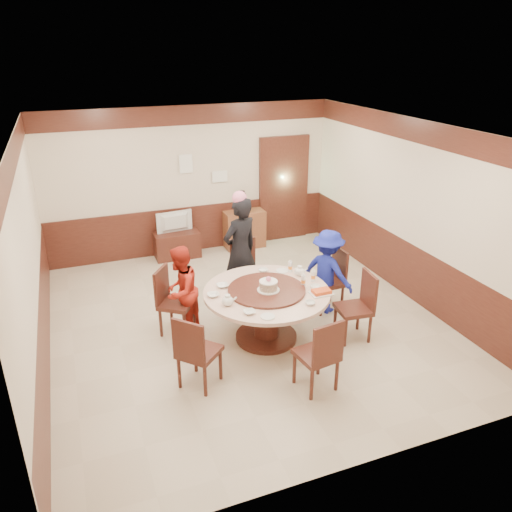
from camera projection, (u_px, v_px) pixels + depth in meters
name	position (u px, v px, depth m)	size (l,w,h in m)	color
room	(246.00, 254.00, 7.05)	(6.00, 6.04, 2.84)	beige
banquet_table	(266.00, 305.00, 6.80)	(1.71, 1.71, 0.78)	#441D15
chair_0	(328.00, 290.00, 7.70)	(0.46, 0.45, 0.97)	#441D15
chair_1	(246.00, 281.00, 8.00)	(0.46, 0.47, 0.97)	#441D15
chair_2	(176.00, 312.00, 7.07)	(0.62, 0.61, 0.97)	#441D15
chair_3	(199.00, 363.00, 5.96)	(0.62, 0.62, 0.97)	#441D15
chair_4	(317.00, 366.00, 5.90)	(0.50, 0.51, 0.97)	#441D15
chair_5	(354.00, 318.00, 6.93)	(0.49, 0.48, 0.97)	#441D15
person_standing	(240.00, 251.00, 7.68)	(0.63, 0.42, 1.74)	black
person_red	(181.00, 291.00, 6.93)	(0.63, 0.49, 1.30)	#B32517
person_blue	(327.00, 272.00, 7.50)	(0.85, 0.49, 1.31)	#18229B
birthday_cake	(268.00, 285.00, 6.64)	(0.30, 0.30, 0.20)	white
teapot_left	(228.00, 301.00, 6.33)	(0.17, 0.15, 0.13)	white
teapot_right	(300.00, 271.00, 7.14)	(0.17, 0.15, 0.13)	white
bowl_0	(222.00, 286.00, 6.82)	(0.16, 0.16, 0.04)	white
bowl_1	(310.00, 303.00, 6.36)	(0.13, 0.13, 0.04)	white
bowl_2	(249.00, 312.00, 6.15)	(0.15, 0.15, 0.04)	white
bowl_3	(315.00, 287.00, 6.77)	(0.14, 0.14, 0.04)	white
bowl_4	(213.00, 295.00, 6.56)	(0.16, 0.16, 0.04)	white
bowl_5	(263.00, 270.00, 7.26)	(0.14, 0.14, 0.04)	white
saucer_near	(268.00, 317.00, 6.08)	(0.18, 0.18, 0.01)	white
saucer_far	(282.00, 271.00, 7.29)	(0.18, 0.18, 0.01)	white
shrimp_platter	(321.00, 292.00, 6.62)	(0.30, 0.20, 0.06)	white
bottle_0	(303.00, 281.00, 6.82)	(0.06, 0.06, 0.16)	white
bottle_1	(313.00, 276.00, 6.95)	(0.06, 0.06, 0.16)	white
bottle_2	(290.00, 267.00, 7.24)	(0.06, 0.06, 0.16)	white
tv_stand	(177.00, 245.00, 9.58)	(0.85, 0.45, 0.50)	#441D15
television	(176.00, 223.00, 9.40)	(0.69, 0.09, 0.40)	gray
side_cabinet	(244.00, 229.00, 10.01)	(0.80, 0.40, 0.75)	brown
thermos	(242.00, 202.00, 9.78)	(0.15, 0.15, 0.38)	silver
notice_left	(186.00, 164.00, 9.27)	(0.25, 0.00, 0.35)	white
notice_right	(220.00, 177.00, 9.60)	(0.30, 0.00, 0.22)	white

